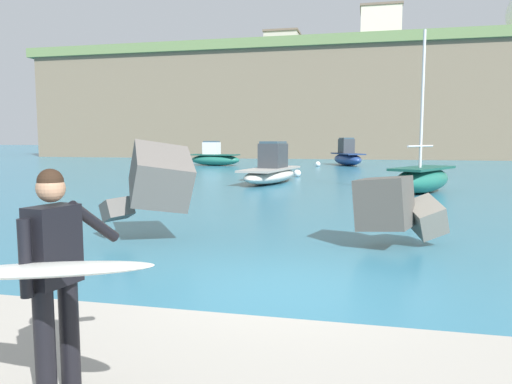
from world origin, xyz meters
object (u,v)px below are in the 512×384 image
boat_near_right (215,158)px  mooring_buoy_inner (318,164)px  surfer_with_board (46,271)px  boat_near_centre (423,178)px  station_building_west (380,31)px  boat_near_left (347,157)px  mooring_buoy_middle (297,173)px  station_building_central (284,48)px  boat_mid_right (271,170)px

boat_near_right → mooring_buoy_inner: 9.12m
surfer_with_board → mooring_buoy_inner: size_ratio=4.82×
surfer_with_board → boat_near_centre: size_ratio=0.32×
boat_near_right → station_building_west: (14.70, 31.42, 16.98)m
boat_near_left → mooring_buoy_middle: 14.71m
boat_near_centre → station_building_west: bearing=90.8°
mooring_buoy_inner → station_building_central: (-9.05, 35.75, 16.51)m
boat_near_centre → boat_mid_right: 7.92m
mooring_buoy_inner → boat_near_centre: bearing=-72.1°
boat_near_centre → surfer_with_board: bearing=-104.1°
station_building_west → mooring_buoy_middle: bearing=-97.6°
boat_near_right → boat_mid_right: boat_near_right is taller
boat_near_centre → mooring_buoy_inner: bearing=107.9°
boat_near_centre → station_building_central: station_building_central is taller
station_building_west → boat_near_centre: bearing=-89.2°
surfer_with_board → station_building_central: (-10.73, 73.79, 15.45)m
surfer_with_board → station_building_west: 71.21m
surfer_with_board → station_building_west: station_building_west is taller
surfer_with_board → boat_near_left: (0.67, 40.71, -0.49)m
station_building_west → station_building_central: station_building_west is taller
boat_near_left → boat_near_right: size_ratio=1.20×
boat_mid_right → boat_near_right: bearing=117.1°
surfer_with_board → station_building_west: bearing=86.8°
boat_near_right → station_building_central: 39.43m
surfer_with_board → mooring_buoy_middle: size_ratio=4.82×
surfer_with_board → boat_near_left: boat_near_left is taller
boat_mid_right → station_building_west: station_building_west is taller
boat_near_left → station_building_west: station_building_west is taller
boat_near_centre → station_building_west: (-0.72, 50.75, 17.07)m
boat_near_right → mooring_buoy_middle: (8.98, -11.54, -0.48)m
surfer_with_board → boat_mid_right: (-2.57, 21.72, -0.62)m
boat_near_right → mooring_buoy_inner: boat_near_right is taller
mooring_buoy_inner → station_building_west: size_ratio=0.07×
boat_near_left → mooring_buoy_inner: (-2.36, -2.67, -0.56)m
boat_near_centre → boat_mid_right: (-7.21, 3.28, 0.04)m
boat_near_centre → mooring_buoy_middle: boat_near_centre is taller
boat_mid_right → mooring_buoy_inner: boat_mid_right is taller
boat_mid_right → mooring_buoy_middle: (0.77, 4.51, -0.44)m
station_building_central → boat_mid_right: bearing=-81.1°
surfer_with_board → station_building_central: station_building_central is taller
boat_near_left → mooring_buoy_inner: boat_near_left is taller
boat_near_centre → mooring_buoy_inner: 20.60m
mooring_buoy_middle → boat_mid_right: bearing=-99.7°
boat_mid_right → station_building_west: (6.49, 47.46, 17.03)m
boat_mid_right → boat_near_centre: bearing=-24.5°
station_building_central → station_building_west: bearing=-17.5°
boat_near_centre → boat_mid_right: bearing=155.5°
surfer_with_board → boat_near_right: 39.28m
mooring_buoy_inner → mooring_buoy_middle: 11.82m
surfer_with_board → boat_mid_right: 21.88m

